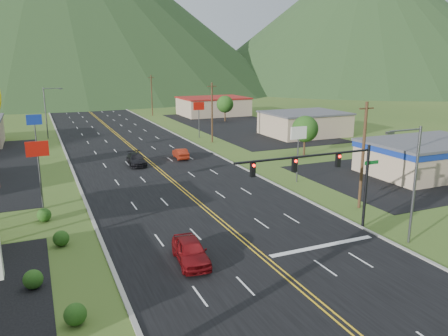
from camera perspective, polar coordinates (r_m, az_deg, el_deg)
name	(u,v)px	position (r m, az deg, el deg)	size (l,w,h in m)	color
traffic_signal	(327,170)	(34.80, 13.29, -0.25)	(13.10, 0.43, 7.00)	black
streetlight_east	(412,178)	(35.06, 23.37, -1.18)	(3.28, 0.25, 9.00)	#59595E
streetlight_west	(47,109)	(83.34, -22.08, 7.10)	(3.28, 0.25, 9.00)	#59595E
building_east_near	(428,155)	(59.16, 25.15, 1.52)	(15.40, 10.40, 4.10)	tan
building_east_mid	(304,123)	(82.80, 10.45, 5.74)	(14.40, 11.40, 4.30)	tan
building_east_far	(213,106)	(111.70, -1.42, 8.09)	(16.40, 12.40, 4.50)	tan
pole_sign_west_a	(38,156)	(43.73, -23.14, 1.48)	(2.00, 0.18, 6.40)	#59595E
pole_sign_west_b	(35,124)	(65.44, -23.51, 5.25)	(2.00, 0.18, 6.40)	#59595E
pole_sign_east_a	(298,139)	(49.74, 9.69, 3.80)	(2.00, 0.18, 6.40)	#59595E
pole_sign_east_b	(199,110)	(78.19, -3.30, 7.61)	(2.00, 0.18, 6.40)	#59595E
tree_east_a	(305,129)	(64.71, 10.54, 5.04)	(3.84, 3.84, 5.82)	#382314
tree_east_b	(225,104)	(99.77, 0.13, 8.33)	(3.84, 3.84, 5.82)	#382314
utility_pole_a	(363,155)	(42.22, 17.69, 1.64)	(1.60, 0.28, 10.00)	#382314
utility_pole_b	(212,112)	(73.73, -1.57, 7.30)	(1.60, 0.28, 10.00)	#382314
utility_pole_c	(152,95)	(111.65, -9.42, 9.38)	(1.60, 0.28, 10.00)	#382314
utility_pole_d	(121,86)	(150.66, -13.29, 10.33)	(1.60, 0.28, 10.00)	#382314
mountain_ne	(364,17)	(249.80, 17.79, 18.21)	(180.00, 180.00, 70.00)	#1E3D1B
car_red_near	(191,252)	(30.59, -4.38, -10.83)	(1.98, 4.93, 1.68)	maroon
car_dark_mid	(136,160)	(59.07, -11.36, 1.06)	(2.11, 5.18, 1.50)	black
car_red_far	(181,154)	(62.19, -5.69, 1.88)	(1.51, 4.34, 1.43)	maroon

